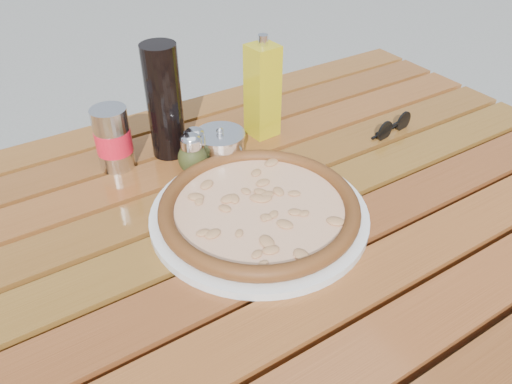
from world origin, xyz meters
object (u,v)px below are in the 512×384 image
table (262,245)px  pepper_shaker (196,148)px  parmesan_tin (220,146)px  sunglasses (393,127)px  pizza (259,207)px  olive_oil_cruet (262,91)px  plate (259,215)px  dark_bottle (164,102)px  soda_can (113,139)px  oregano_shaker (192,154)px

table → pepper_shaker: (-0.03, 0.19, 0.11)m
parmesan_tin → sunglasses: parmesan_tin is taller
table → sunglasses: 0.39m
pizza → olive_oil_cruet: bearing=56.0°
plate → parmesan_tin: parmesan_tin is taller
table → pizza: 0.10m
plate → dark_bottle: size_ratio=1.64×
dark_bottle → soda_can: size_ratio=1.83×
dark_bottle → pepper_shaker: bearing=-72.4°
pizza → dark_bottle: (-0.04, 0.27, 0.09)m
oregano_shaker → dark_bottle: bearing=95.5°
oregano_shaker → sunglasses: 0.43m
table → pepper_shaker: 0.22m
pizza → sunglasses: size_ratio=3.17×
oregano_shaker → parmesan_tin: 0.06m
table → dark_bottle: dark_bottle is taller
oregano_shaker → sunglasses: oregano_shaker is taller
table → plate: (-0.01, -0.01, 0.08)m
table → plate: bearing=-142.7°
sunglasses → plate: bearing=-176.1°
plate → sunglasses: sunglasses is taller
parmesan_tin → sunglasses: (0.36, -0.10, -0.01)m
plate → oregano_shaker: 0.19m
pizza → pepper_shaker: size_ratio=4.26×
plate → pizza: 0.02m
table → parmesan_tin: parmesan_tin is taller
pepper_shaker → soda_can: soda_can is taller
pizza → pepper_shaker: bearing=94.6°
soda_can → olive_oil_cruet: (0.30, -0.04, 0.04)m
pepper_shaker → parmesan_tin: 0.05m
oregano_shaker → table: bearing=-76.1°
dark_bottle → olive_oil_cruet: bearing=-9.9°
plate → olive_oil_cruet: olive_oil_cruet is taller
olive_oil_cruet → sunglasses: 0.29m
soda_can → olive_oil_cruet: olive_oil_cruet is taller
pepper_shaker → oregano_shaker: same height
table → parmesan_tin: 0.21m
table → pepper_shaker: bearing=98.6°
soda_can → parmesan_tin: size_ratio=1.05×
pizza → oregano_shaker: bearing=99.5°
pizza → parmesan_tin: bearing=79.9°
oregano_shaker → dark_bottle: 0.11m
oregano_shaker → sunglasses: bearing=-12.9°
plate → dark_bottle: (-0.04, 0.27, 0.10)m
dark_bottle → olive_oil_cruet: dark_bottle is taller
pepper_shaker → oregano_shaker: (-0.01, -0.01, 0.00)m
sunglasses → pizza: bearing=-176.1°
soda_can → olive_oil_cruet: 0.31m
plate → pepper_shaker: (-0.02, 0.20, 0.03)m
dark_bottle → soda_can: (-0.10, 0.01, -0.05)m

